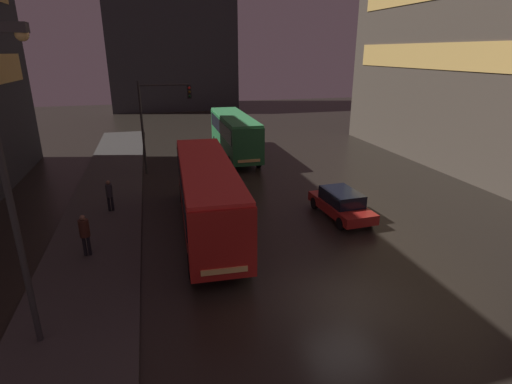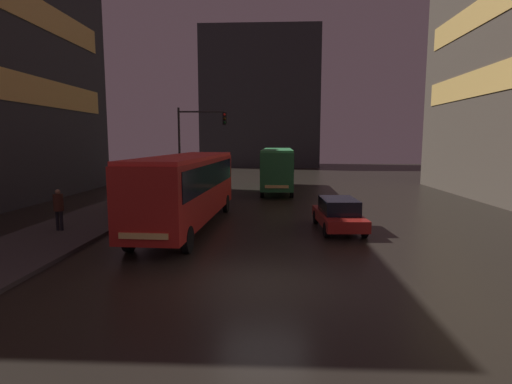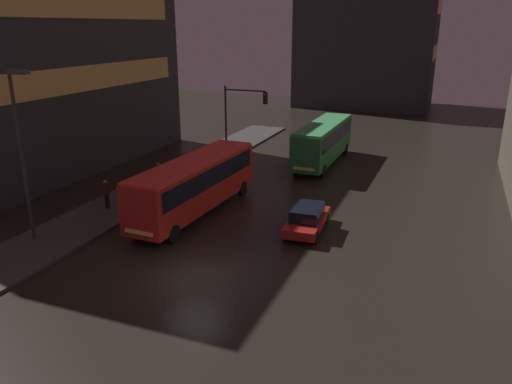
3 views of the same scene
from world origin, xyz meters
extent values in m
plane|color=black|center=(0.00, 0.00, 0.00)|extent=(120.00, 120.00, 0.00)
cube|color=#3D3A38|center=(-9.00, 10.00, 0.07)|extent=(4.00, 48.00, 0.15)
cube|color=#2D2D33|center=(-20.02, 12.65, 9.08)|extent=(10.00, 24.70, 18.16)
cube|color=#E0B25B|center=(-15.07, 12.65, 7.25)|extent=(0.24, 21.00, 1.80)
cube|color=#E0B25B|center=(-15.07, 12.65, 12.27)|extent=(0.24, 21.00, 1.80)
cube|color=#2D2D33|center=(-2.12, 54.61, 10.46)|extent=(18.00, 12.00, 20.93)
cube|color=#E0B25B|center=(6.83, 54.61, 7.52)|extent=(0.24, 10.20, 1.80)
cube|color=#E0B25B|center=(6.83, 54.61, 13.16)|extent=(0.24, 10.20, 1.80)
cube|color=#AD1E19|center=(-3.79, 7.20, 1.89)|extent=(2.88, 11.29, 2.69)
cube|color=black|center=(-3.79, 7.20, 2.49)|extent=(2.90, 10.40, 1.10)
cube|color=red|center=(-3.79, 7.20, 3.32)|extent=(2.83, 11.07, 0.16)
cube|color=#F4CC72|center=(-4.03, 1.58, 0.95)|extent=(1.68, 0.17, 0.20)
cylinder|color=black|center=(-2.87, 2.95, 0.50)|extent=(0.29, 1.01, 1.00)
cylinder|color=black|center=(-5.07, 3.05, 0.50)|extent=(0.29, 1.01, 1.00)
cylinder|color=black|center=(-2.51, 11.35, 0.50)|extent=(0.29, 1.01, 1.00)
cylinder|color=black|center=(-4.70, 11.44, 0.50)|extent=(0.29, 1.01, 1.00)
cube|color=#236B38|center=(0.47, 21.23, 1.90)|extent=(2.43, 10.48, 2.69)
cube|color=black|center=(0.47, 21.23, 2.49)|extent=(2.48, 9.64, 1.10)
cube|color=#399252|center=(0.47, 21.23, 3.32)|extent=(2.38, 10.27, 0.16)
cube|color=#F4CC72|center=(0.41, 15.99, 0.95)|extent=(1.62, 0.12, 0.20)
cylinder|color=black|center=(1.49, 17.40, 0.50)|extent=(0.26, 1.00, 1.00)
cylinder|color=black|center=(-0.63, 17.42, 0.50)|extent=(0.26, 1.00, 1.00)
cylinder|color=black|center=(1.57, 25.05, 0.50)|extent=(0.26, 1.00, 1.00)
cylinder|color=black|center=(-0.55, 25.07, 0.50)|extent=(0.26, 1.00, 1.00)
cube|color=maroon|center=(3.22, 7.09, 0.55)|extent=(2.00, 4.44, 0.50)
cube|color=black|center=(3.22, 7.09, 1.12)|extent=(1.64, 2.47, 0.65)
cylinder|color=black|center=(4.11, 5.66, 0.32)|extent=(0.23, 0.65, 0.64)
cylinder|color=black|center=(2.49, 5.57, 0.32)|extent=(0.23, 0.65, 0.64)
cylinder|color=black|center=(3.96, 8.61, 0.32)|extent=(0.23, 0.65, 0.64)
cylinder|color=black|center=(2.34, 8.53, 0.32)|extent=(0.23, 0.65, 0.64)
cylinder|color=black|center=(-8.67, 10.68, 0.56)|extent=(0.14, 0.14, 0.81)
cylinder|color=black|center=(-8.49, 10.68, 0.56)|extent=(0.14, 0.14, 0.81)
cylinder|color=#333338|center=(-8.58, 10.68, 1.30)|extent=(0.50, 0.50, 0.68)
sphere|color=#8C664C|center=(-8.58, 10.68, 1.75)|extent=(0.22, 0.22, 0.22)
cylinder|color=black|center=(-9.25, 5.67, 0.59)|extent=(0.14, 0.14, 0.88)
cylinder|color=black|center=(-9.07, 5.67, 0.59)|extent=(0.14, 0.14, 0.88)
cylinder|color=#422319|center=(-9.16, 5.67, 1.39)|extent=(0.54, 0.54, 0.73)
sphere|color=#8C664C|center=(-9.16, 5.67, 1.87)|extent=(0.22, 0.22, 0.22)
cylinder|color=#2D2D2D|center=(-6.72, 17.94, 3.22)|extent=(0.16, 0.16, 6.45)
cylinder|color=#2D2D2D|center=(-5.04, 17.94, 6.15)|extent=(3.36, 0.12, 0.12)
cube|color=black|center=(-3.36, 17.94, 5.65)|extent=(0.30, 0.24, 0.90)
sphere|color=red|center=(-3.36, 17.80, 5.93)|extent=(0.18, 0.18, 0.18)
sphere|color=#3B2B07|center=(-3.36, 17.80, 5.65)|extent=(0.18, 0.18, 0.18)
sphere|color=black|center=(-3.36, 17.80, 5.37)|extent=(0.18, 0.18, 0.18)
cylinder|color=#2D2D2D|center=(-9.86, 0.41, 4.56)|extent=(0.18, 0.18, 8.83)
cube|color=#383838|center=(-9.26, 0.41, 8.83)|extent=(1.10, 0.36, 0.24)
sphere|color=#F4CC72|center=(-8.86, 0.41, 8.68)|extent=(0.32, 0.32, 0.32)
camera|label=1|loc=(-6.11, -10.70, 8.30)|focal=28.00mm
camera|label=2|loc=(0.31, -11.09, 4.08)|focal=28.00mm
camera|label=3|loc=(10.06, -17.87, 10.91)|focal=35.00mm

